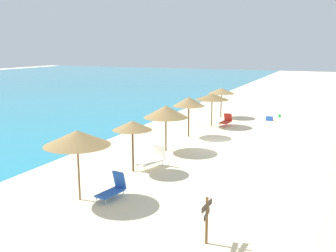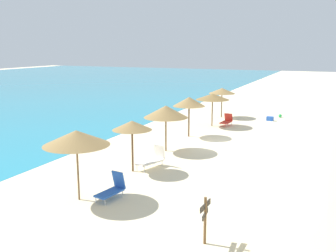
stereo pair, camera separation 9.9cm
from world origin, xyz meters
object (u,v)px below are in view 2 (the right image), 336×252
Objects in this scene: beach_umbrella_1 at (132,126)px; lounge_chair_1 at (113,188)px; beach_umbrella_5 at (222,91)px; beach_umbrella_4 at (213,97)px; beach_umbrella_2 at (166,112)px; beach_umbrella_3 at (189,102)px; wooden_signpost at (205,216)px; lounge_chair_0 at (153,159)px; lounge_chair_2 at (227,121)px; beach_umbrella_0 at (76,138)px; beach_ball at (280,116)px; cooler_box at (270,119)px.

lounge_chair_1 is (-3.40, -0.93, -1.90)m from beach_umbrella_1.
beach_umbrella_5 is at bearing 0.72° from beach_umbrella_1.
beach_umbrella_1 is at bearing 179.01° from beach_umbrella_4.
beach_umbrella_2 is 4.08m from beach_umbrella_3.
beach_umbrella_2 is 1.76× the size of wooden_signpost.
beach_umbrella_4 is at bearing -174.15° from beach_umbrella_5.
beach_umbrella_1 is 2.17m from lounge_chair_0.
lounge_chair_0 reaches higher than lounge_chair_2.
beach_umbrella_3 is 7.63m from lounge_chair_0.
beach_umbrella_4 is at bearing -2.03° from beach_umbrella_2.
wooden_signpost is (-1.40, -5.78, -1.62)m from beach_umbrella_0.
beach_umbrella_4 is 7.72m from beach_ball.
beach_umbrella_5 is (8.13, 0.03, -0.10)m from beach_umbrella_3.
beach_umbrella_5 is 1.85× the size of lounge_chair_2.
beach_umbrella_2 is 3.83m from lounge_chair_0.
lounge_chair_0 is (-3.26, -0.71, -1.89)m from beach_umbrella_2.
wooden_signpost is (-6.43, -4.93, 0.48)m from lounge_chair_0.
beach_umbrella_0 is at bearing 78.79° from wooden_signpost.
beach_umbrella_0 reaches higher than beach_umbrella_4.
beach_ball is (14.17, -4.59, -2.21)m from beach_umbrella_2.
wooden_signpost is 22.00m from cooler_box.
beach_umbrella_2 reaches higher than beach_umbrella_5.
beach_umbrella_1 is at bearing -3.05° from beach_umbrella_0.
beach_umbrella_3 is at bearing 174.53° from beach_umbrella_4.
cooler_box is (19.84, -3.03, -0.23)m from lounge_chair_1.
beach_umbrella_2 is at bearing -0.99° from beach_umbrella_0.
beach_umbrella_1 is 0.99× the size of beach_umbrella_4.
beach_umbrella_0 is 12.37m from beach_umbrella_3.
beach_umbrella_1 is 17.04m from cooler_box.
beach_umbrella_4 is at bearing 37.25° from lounge_chair_2.
beach_umbrella_4 is 11.55m from lounge_chair_0.
beach_umbrella_2 is 1.06× the size of beach_umbrella_5.
beach_umbrella_2 is at bearing 161.75° from cooler_box.
lounge_chair_0 reaches higher than beach_ball.
beach_umbrella_2 is at bearing -73.26° from lounge_chair_1.
beach_umbrella_0 reaches higher than beach_ball.
lounge_chair_2 is (8.78, -1.28, -1.96)m from beach_umbrella_2.
beach_umbrella_2 is (8.28, -0.14, -0.21)m from beach_umbrella_0.
beach_ball is 2.01m from cooler_box.
lounge_chair_2 reaches higher than beach_ball.
beach_umbrella_1 reaches higher than beach_ball.
beach_umbrella_2 is 8.14m from beach_umbrella_4.
beach_umbrella_3 is 1.77× the size of wooden_signpost.
beach_umbrella_3 reaches higher than lounge_chair_2.
cooler_box is (8.16, -4.14, -2.23)m from beach_umbrella_3.
beach_umbrella_3 is 5.06× the size of cooler_box.
lounge_chair_1 is 4.96× the size of beach_ball.
lounge_chair_2 is (4.70, -1.38, -2.02)m from beach_umbrella_3.
wooden_signpost is at bearing 164.90° from lounge_chair_1.
beach_umbrella_5 is 22.68m from wooden_signpost.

